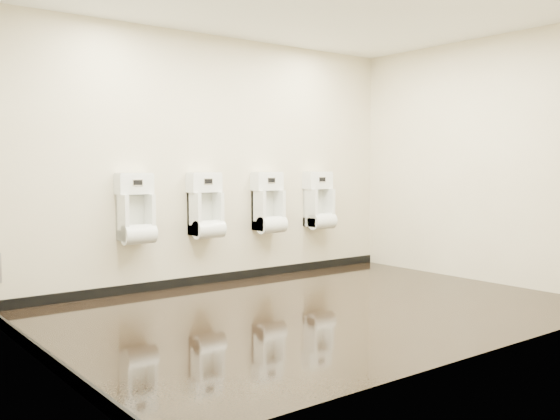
# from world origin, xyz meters

# --- Properties ---
(ground) EXTENTS (5.00, 3.50, 0.00)m
(ground) POSITION_xyz_m (0.00, 0.00, 0.00)
(ground) COLOR black
(ground) RESTS_ON ground
(ceiling) EXTENTS (5.00, 3.50, 0.00)m
(ceiling) POSITION_xyz_m (0.00, 0.00, 2.80)
(ceiling) COLOR white
(back_wall) EXTENTS (5.00, 0.02, 2.80)m
(back_wall) POSITION_xyz_m (0.00, 1.75, 1.40)
(back_wall) COLOR beige
(back_wall) RESTS_ON ground
(front_wall) EXTENTS (5.00, 0.02, 2.80)m
(front_wall) POSITION_xyz_m (0.00, -1.75, 1.40)
(front_wall) COLOR beige
(front_wall) RESTS_ON ground
(left_wall) EXTENTS (0.02, 3.50, 2.80)m
(left_wall) POSITION_xyz_m (-2.50, 0.00, 1.40)
(left_wall) COLOR beige
(left_wall) RESTS_ON ground
(right_wall) EXTENTS (0.02, 3.50, 2.80)m
(right_wall) POSITION_xyz_m (2.50, 0.00, 1.40)
(right_wall) COLOR beige
(right_wall) RESTS_ON ground
(tile_overlay_left) EXTENTS (0.01, 3.50, 2.80)m
(tile_overlay_left) POSITION_xyz_m (-2.50, 0.00, 1.40)
(tile_overlay_left) COLOR silver
(tile_overlay_left) RESTS_ON ground
(skirting_back) EXTENTS (5.00, 0.02, 0.10)m
(skirting_back) POSITION_xyz_m (0.00, 1.74, 0.05)
(skirting_back) COLOR black
(skirting_back) RESTS_ON ground
(skirting_left) EXTENTS (0.02, 3.50, 0.10)m
(skirting_left) POSITION_xyz_m (-2.49, 0.00, 0.05)
(skirting_left) COLOR black
(skirting_left) RESTS_ON ground
(urinal_0) EXTENTS (0.38, 0.29, 0.71)m
(urinal_0) POSITION_xyz_m (-1.03, 1.62, 0.84)
(urinal_0) COLOR white
(urinal_0) RESTS_ON back_wall
(urinal_1) EXTENTS (0.38, 0.29, 0.71)m
(urinal_1) POSITION_xyz_m (-0.20, 1.62, 0.84)
(urinal_1) COLOR white
(urinal_1) RESTS_ON back_wall
(urinal_2) EXTENTS (0.38, 0.29, 0.71)m
(urinal_2) POSITION_xyz_m (0.67, 1.62, 0.84)
(urinal_2) COLOR white
(urinal_2) RESTS_ON back_wall
(urinal_3) EXTENTS (0.38, 0.29, 0.71)m
(urinal_3) POSITION_xyz_m (1.47, 1.62, 0.84)
(urinal_3) COLOR white
(urinal_3) RESTS_ON back_wall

